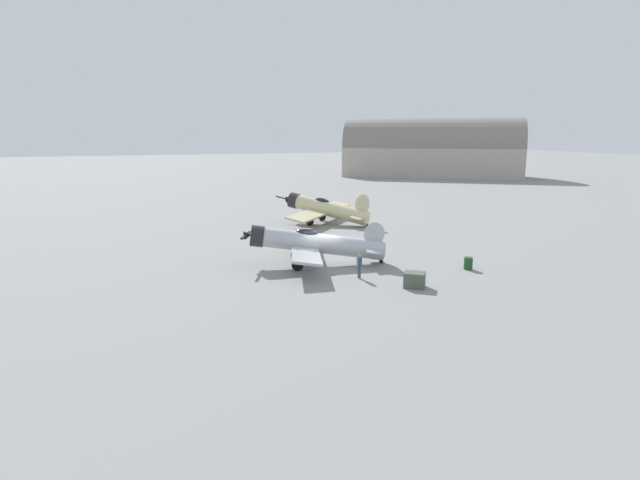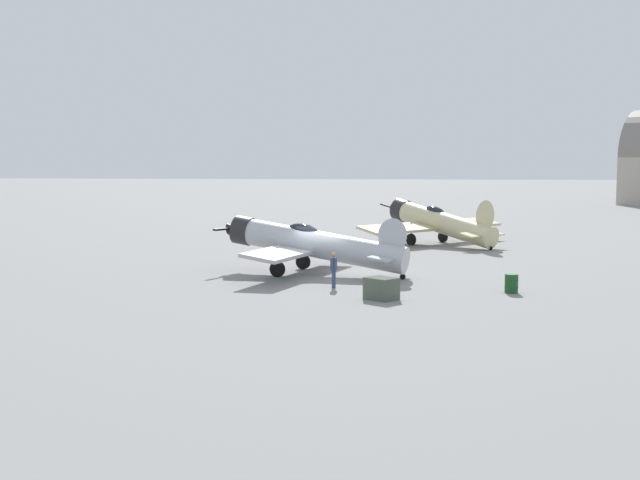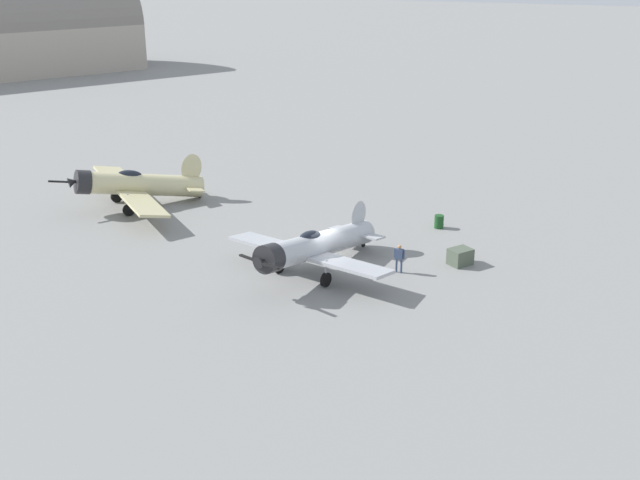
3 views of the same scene
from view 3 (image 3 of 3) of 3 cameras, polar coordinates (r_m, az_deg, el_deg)
name	(u,v)px [view 3 (image 3 of 3)]	position (r m, az deg, el deg)	size (l,w,h in m)	color
ground_plane	(320,270)	(45.43, 0.00, -2.13)	(400.00, 400.00, 0.00)	gray
airplane_foreground	(315,246)	(44.46, -0.38, -0.44)	(10.13, 10.38, 3.12)	#B7BABF
airplane_mid_apron	(136,185)	(57.01, -12.86, 3.82)	(10.59, 10.30, 3.39)	beige
ground_crew_mechanic	(399,256)	(44.93, 5.60, -1.13)	(0.63, 0.28, 1.64)	#384766
equipment_crate	(460,257)	(46.71, 9.86, -1.16)	(1.55, 1.59, 0.94)	#4C5647
fuel_drum	(439,222)	(52.37, 8.39, 1.29)	(0.62, 0.62, 0.85)	#19471E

